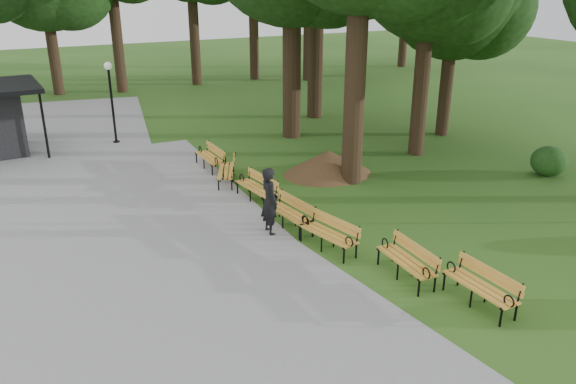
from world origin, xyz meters
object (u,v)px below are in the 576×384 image
bench_1 (406,261)px  bench_4 (256,188)px  dirt_mound (328,162)px  bench_3 (289,214)px  bench_5 (226,171)px  lamp_post (110,86)px  bench_0 (480,287)px  person (270,201)px  bench_6 (209,158)px  bench_2 (328,234)px

bench_1 → bench_4: (-1.15, 6.10, 0.00)m
dirt_mound → bench_3: same height
bench_4 → bench_5: bearing=179.7°
lamp_post → bench_0: (4.45, -16.58, -2.01)m
person → bench_6: bearing=-2.4°
bench_0 → bench_3: 5.77m
bench_1 → person: bearing=-151.6°
bench_2 → bench_3: size_ratio=1.00×
bench_5 → bench_6: size_ratio=1.00×
bench_1 → bench_2: size_ratio=1.00×
person → lamp_post: size_ratio=0.56×
lamp_post → bench_3: 11.59m
person → lamp_post: bearing=11.5°
dirt_mound → bench_6: (-3.63, 2.45, 0.00)m
lamp_post → dirt_mound: size_ratio=1.25×
lamp_post → bench_6: bearing=-64.8°
bench_2 → bench_1: bearing=9.9°
person → bench_1: (1.79, -3.71, -0.52)m
bench_2 → bench_4: 3.98m
bench_3 → bench_4: (0.00, 2.30, 0.00)m
bench_2 → person: bearing=-162.5°
dirt_mound → bench_2: 6.10m
dirt_mound → bench_5: same height
bench_1 → bench_3: bearing=-160.6°
lamp_post → bench_1: lamp_post is taller
bench_3 → bench_5: bearing=175.7°
dirt_mound → bench_5: (-3.63, 0.75, 0.00)m
lamp_post → dirt_mound: bearing=-51.4°
person → bench_6: 6.13m
person → bench_5: bearing=-3.9°
bench_1 → bench_6: bearing=-169.4°
bench_6 → bench_4: bearing=2.1°
person → bench_3: bearing=-81.2°
bench_4 → bench_6: size_ratio=1.00×
dirt_mound → bench_1: bearing=-107.0°
bench_6 → lamp_post: bearing=-156.3°
bench_6 → bench_2: bearing=2.3°
lamp_post → bench_1: size_ratio=1.81×
dirt_mound → bench_3: size_ratio=1.45×
bench_6 → bench_3: bearing=0.7°
person → bench_2: person is taller
bench_2 → bench_3: same height
bench_5 → person: bearing=18.6°
bench_2 → bench_6: 7.70m
lamp_post → bench_2: bearing=-77.2°
bench_3 → bench_4: 2.30m
bench_2 → bench_5: same height
dirt_mound → bench_5: bearing=168.3°
lamp_post → bench_3: lamp_post is taller
bench_0 → bench_1: size_ratio=1.00×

